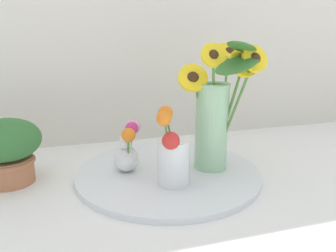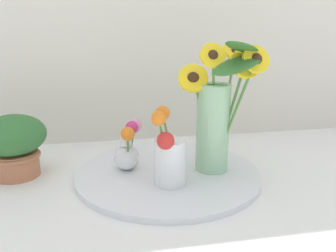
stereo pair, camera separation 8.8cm
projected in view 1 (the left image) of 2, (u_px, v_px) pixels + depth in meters
name	position (u px, v px, depth m)	size (l,w,h in m)	color
ground_plane	(180.00, 177.00, 0.91)	(6.00, 6.00, 0.00)	white
serving_tray	(168.00, 173.00, 0.92)	(0.51, 0.51, 0.02)	silver
mason_jar_sunflowers	(216.00, 110.00, 0.89)	(0.23, 0.25, 0.36)	#99CC9E
vase_small_center	(173.00, 156.00, 0.81)	(0.09, 0.09, 0.20)	white
vase_bulb_right	(128.00, 149.00, 0.90)	(0.08, 0.10, 0.14)	white
potted_plant	(7.00, 148.00, 0.85)	(0.17, 0.17, 0.17)	#B7704C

